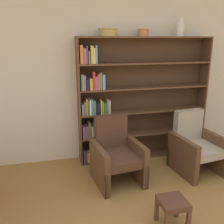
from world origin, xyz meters
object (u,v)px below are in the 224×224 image
Objects in this scene: vase_tall at (180,28)px; bookshelf at (131,101)px; bowl_cream at (143,32)px; armchair_leather at (116,155)px; bowl_stoneware at (108,32)px; footstool at (173,206)px; armchair_cushioned at (195,147)px.

bookshelf is at bearing 178.56° from vase_tall.
bowl_cream is 1.93m from armchair_leather.
footstool is (0.33, -1.74, -1.84)m from bowl_stoneware.
bowl_stoneware reaches higher than bookshelf.
vase_tall is at bearing -93.58° from armchair_cushioned.
armchair_cushioned is (1.24, -0.67, -1.71)m from bowl_stoneware.
vase_tall is at bearing 63.82° from footstool.
bookshelf is 1.11m from bowl_cream.
bookshelf is at bearing -129.57° from armchair_leather.
armchair_cushioned reaches higher than footstool.
footstool is at bearing -92.33° from bookshelf.
bowl_stoneware reaches higher than armchair_cushioned.
bowl_cream is 0.20× the size of armchair_leather.
bookshelf is 1.40m from vase_tall.
armchair_cushioned is at bearing -39.61° from bookshelf.
vase_tall is 2.71m from footstool.
armchair_leather is at bearing -92.76° from bowl_stoneware.
armchair_cushioned is (0.05, -0.67, -1.76)m from vase_tall.
armchair_leather and armchair_cushioned have the same top height.
bowl_stoneware is at bearing -36.65° from armchair_cushioned.
bookshelf is at bearing 172.99° from bowl_cream.
bowl_cream is 2.54m from footstool.
vase_tall is 0.31× the size of armchair_cushioned.
vase_tall is 2.25m from armchair_leather.
armchair_cushioned is (0.68, -0.67, -1.71)m from bowl_cream.
bowl_cream is at bearing 82.40° from footstool.
armchair_cushioned is at bearing -85.53° from vase_tall.
bowl_stoneware is 1.18m from vase_tall.
vase_tall is at bearing -1.44° from bookshelf.
armchair_cushioned is at bearing -44.85° from bowl_cream.
vase_tall reaches higher than bowl_cream.
vase_tall is at bearing -0.00° from bowl_cream.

